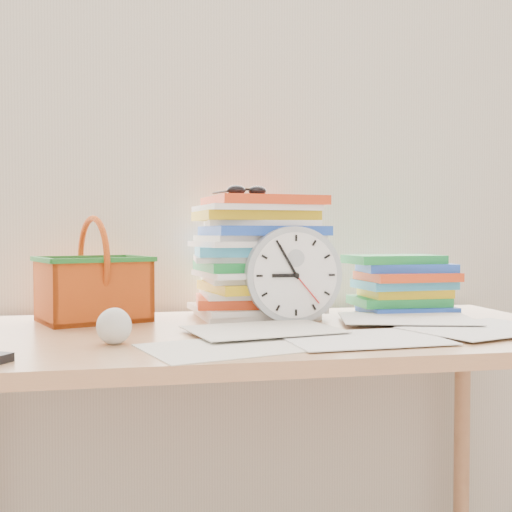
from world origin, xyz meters
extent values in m
cube|color=silver|center=(0.00, 2.00, 1.35)|extent=(4.00, 0.04, 2.70)
cube|color=beige|center=(0.00, 1.98, 1.30)|extent=(2.40, 0.01, 2.50)
cube|color=#AF7D52|center=(0.00, 1.60, 0.73)|extent=(1.40, 0.70, 0.03)
cylinder|color=#AF7D52|center=(0.65, 1.90, 0.36)|extent=(0.04, 0.04, 0.72)
cylinder|color=#A3ACB3|center=(0.10, 1.69, 0.86)|extent=(0.22, 0.04, 0.22)
sphere|color=silver|center=(-0.31, 1.47, 0.78)|extent=(0.07, 0.07, 0.07)
camera|label=1|loc=(-0.28, 0.24, 0.96)|focal=45.00mm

